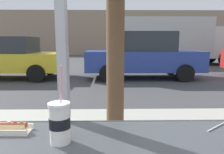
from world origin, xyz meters
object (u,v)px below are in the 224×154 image
hotdog_tray_far (3,128)px  parked_car_blue (143,55)px  box_truck (175,39)px  soda_cup_right (60,122)px  parked_car_yellow (6,57)px

hotdog_tray_far → parked_car_blue: size_ratio=0.06×
hotdog_tray_far → parked_car_blue: (1.87, 7.50, -0.12)m
box_truck → soda_cup_right: bearing=-109.2°
soda_cup_right → box_truck: box_truck is taller
soda_cup_right → box_truck: size_ratio=0.05×
parked_car_blue → box_truck: bearing=61.0°
box_truck → parked_car_blue: bearing=-119.0°
soda_cup_right → hotdog_tray_far: size_ratio=1.28×
soda_cup_right → parked_car_blue: (1.58, 7.61, -0.19)m
box_truck → hotdog_tray_far: bearing=-110.5°
parked_car_blue → soda_cup_right: bearing=-101.7°
soda_cup_right → parked_car_blue: 7.77m
parked_car_yellow → box_truck: size_ratio=0.63×
parked_car_yellow → parked_car_blue: (5.41, 0.00, 0.08)m
hotdog_tray_far → parked_car_yellow: (-3.53, 7.50, -0.20)m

